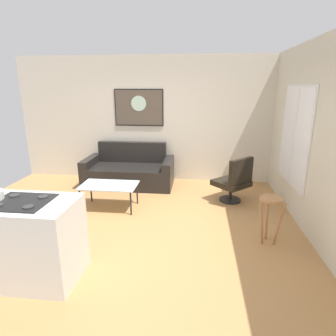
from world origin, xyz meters
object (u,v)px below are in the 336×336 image
at_px(coffee_table, 109,187).
at_px(wall_painting, 139,108).
at_px(armchair, 234,181).
at_px(bar_stool, 270,208).
at_px(couch, 130,172).

distance_m(coffee_table, wall_painting, 2.19).
distance_m(armchair, wall_painting, 2.72).
bearing_deg(wall_painting, bar_stool, -48.63).
relative_size(couch, bar_stool, 2.86).
xyz_separation_m(couch, bar_stool, (2.52, -2.21, 0.22)).
distance_m(couch, coffee_table, 1.30).
height_order(armchair, wall_painting, wall_painting).
bearing_deg(bar_stool, couch, 138.77).
bearing_deg(armchair, coffee_table, -167.00).
bearing_deg(armchair, bar_stool, -77.51).
bearing_deg(bar_stool, coffee_table, 160.46).
distance_m(coffee_table, armchair, 2.31).
xyz_separation_m(couch, coffee_table, (-0.05, -1.30, 0.12)).
relative_size(armchair, bar_stool, 1.30).
height_order(couch, coffee_table, couch).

